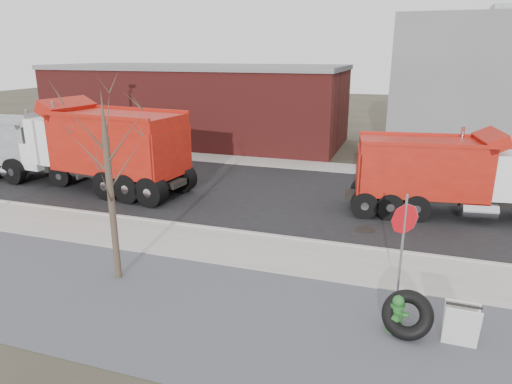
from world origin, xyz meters
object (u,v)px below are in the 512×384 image
(truck_tire, at_px, (407,315))
(dump_truck_red_a, at_px, (448,173))
(fire_hydrant, at_px, (397,315))
(sandwich_board, at_px, (461,325))
(dump_truck_red_b, at_px, (96,145))
(dump_truck_grey, at_px, (15,145))
(stop_sign, at_px, (404,231))

(truck_tire, bearing_deg, dump_truck_red_a, 81.78)
(fire_hydrant, relative_size, sandwich_board, 0.91)
(fire_hydrant, height_order, truck_tire, truck_tire)
(fire_hydrant, height_order, dump_truck_red_b, dump_truck_red_b)
(dump_truck_grey, bearing_deg, fire_hydrant, -27.69)
(dump_truck_red_a, bearing_deg, sandwich_board, -98.75)
(fire_hydrant, xyz_separation_m, sandwich_board, (1.30, -0.17, 0.11))
(dump_truck_red_a, bearing_deg, truck_tire, -105.86)
(truck_tire, xyz_separation_m, dump_truck_red_a, (1.26, 8.70, 1.19))
(dump_truck_red_b, bearing_deg, truck_tire, 157.72)
(fire_hydrant, relative_size, stop_sign, 0.32)
(stop_sign, relative_size, dump_truck_grey, 0.39)
(truck_tire, relative_size, sandwich_board, 1.33)
(truck_tire, distance_m, sandwich_board, 1.09)
(truck_tire, bearing_deg, stop_sign, 99.76)
(truck_tire, bearing_deg, sandwich_board, -5.99)
(fire_hydrant, relative_size, dump_truck_red_b, 0.09)
(fire_hydrant, relative_size, dump_truck_red_a, 0.11)
(stop_sign, xyz_separation_m, sandwich_board, (1.32, -1.49, -1.42))
(stop_sign, height_order, dump_truck_grey, dump_truck_grey)
(dump_truck_red_a, xyz_separation_m, dump_truck_grey, (-20.02, -0.81, -0.00))
(dump_truck_red_a, distance_m, dump_truck_red_b, 14.97)
(dump_truck_red_a, relative_size, dump_truck_red_b, 0.84)
(dump_truck_red_b, bearing_deg, dump_truck_grey, 2.82)
(sandwich_board, relative_size, dump_truck_red_b, 0.10)
(dump_truck_grey, bearing_deg, dump_truck_red_b, -8.62)
(truck_tire, bearing_deg, dump_truck_red_b, 151.09)
(fire_hydrant, bearing_deg, dump_truck_grey, 165.35)
(dump_truck_grey, bearing_deg, stop_sign, -24.17)
(stop_sign, height_order, dump_truck_red_a, dump_truck_red_a)
(dump_truck_red_b, xyz_separation_m, dump_truck_grey, (-5.11, 0.34, -0.37))
(stop_sign, bearing_deg, dump_truck_red_a, 62.68)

